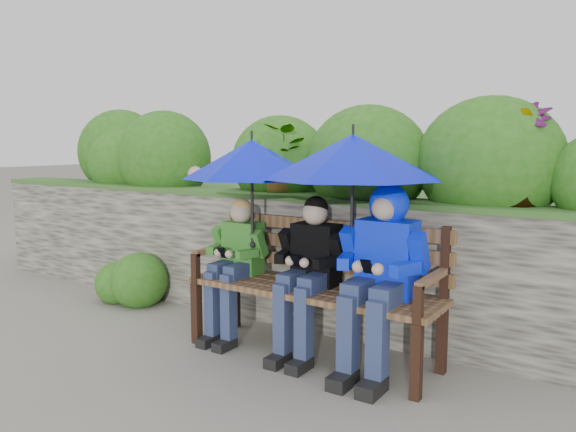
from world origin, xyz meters
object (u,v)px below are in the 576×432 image
Objects in this scene: park_bench at (317,278)px; boy_middle at (309,267)px; boy_right at (381,263)px; umbrella_left at (252,159)px; boy_left at (235,259)px; umbrella_right at (353,157)px.

boy_middle is at bearing -102.49° from park_bench.
park_bench is at bearing 77.51° from boy_middle.
umbrella_left is at bearing -179.80° from boy_right.
boy_left is 1.20m from umbrella_right.
umbrella_right reaches higher than park_bench.
boy_middle is 0.92× the size of boy_right.
boy_middle is at bearing -0.49° from boy_left.
boy_middle is 0.52m from boy_right.
boy_left is 0.95× the size of boy_middle.
boy_middle is 0.79m from umbrella_right.
boy_left is 0.75m from umbrella_left.
boy_middle is (0.63, -0.01, 0.02)m from boy_left.
umbrella_right reaches higher than umbrella_left.
boy_middle is at bearing -179.66° from boy_right.
umbrella_left reaches higher than boy_middle.
park_bench is 1.71× the size of boy_left.
umbrella_right is at bearing 4.10° from boy_middle.
umbrella_right is at bearing 0.99° from boy_left.
umbrella_right is at bearing 1.63° from umbrella_left.
boy_left is at bearing 179.88° from boy_right.
umbrella_right reaches higher than boy_left.
boy_left is 0.87× the size of boy_right.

